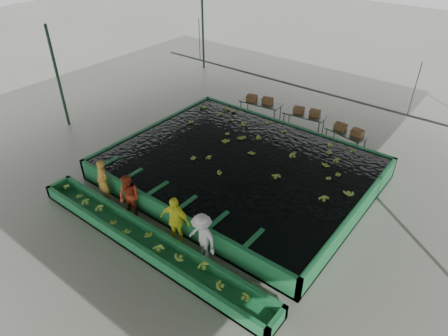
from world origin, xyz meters
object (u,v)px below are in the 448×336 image
Objects in this scene: worker_b at (129,197)px; box_stack_right at (348,132)px; sorting_trough at (147,242)px; box_stack_mid at (307,114)px; worker_a at (103,181)px; packing_table_mid at (303,122)px; worker_c at (175,221)px; box_stack_left at (259,102)px; packing_table_right at (345,141)px; flotation_tank at (239,169)px; worker_d at (202,237)px; packing_table_left at (260,111)px.

box_stack_right is (4.18, 9.23, -0.00)m from worker_b.
sorting_trough is 10.44m from box_stack_mid.
packing_table_mid is (3.23, 9.55, -0.40)m from worker_a.
worker_c reaches higher than worker_a.
sorting_trough is at bearing -76.92° from box_stack_left.
packing_table_right is 0.43m from box_stack_right.
packing_table_mid is at bearing 89.47° from sorting_trough.
packing_table_mid is at bearing 88.95° from flotation_tank.
worker_d reaches higher than box_stack_left.
sorting_trough is 7.67× the size of box_stack_mid.
packing_table_right is at bearing 57.48° from worker_b.
flotation_tank is 5.25m from packing_table_mid.
packing_table_right is 4.80m from box_stack_left.
worker_c is at bearing -82.56° from flotation_tank.
packing_table_right is at bearing -1.06° from box_stack_left.
packing_table_left is (-2.27, 10.10, 0.23)m from sorting_trough.
packing_table_right reaches higher than sorting_trough.
sorting_trough is 1.19m from worker_c.
box_stack_left is (-2.43, -0.29, 0.52)m from packing_table_mid.
worker_a is 9.35m from packing_table_left.
worker_c is at bearing 4.19° from worker_a.
worker_d reaches higher than flotation_tank.
worker_d is 9.21m from packing_table_right.
box_stack_left is at bearing 103.08° from sorting_trough.
worker_a is at bearing -121.42° from box_stack_right.
packing_table_left is (-2.27, 5.00, 0.03)m from flotation_tank.
worker_b is 9.72m from packing_table_mid.
packing_table_left is at bearing 88.92° from worker_a.
packing_table_left reaches higher than packing_table_mid.
packing_table_mid is 1.09× the size of packing_table_right.
packing_table_left is at bearing 178.42° from packing_table_right.
packing_table_mid is at bearing 71.09° from worker_b.
box_stack_right reaches higher than flotation_tank.
worker_a is at bearing -95.28° from packing_table_left.
box_stack_right reaches higher than sorting_trough.
flotation_tank is 4.99× the size of packing_table_mid.
box_stack_left is 2.54m from box_stack_mid.
packing_table_left is 2.38m from packing_table_mid.
packing_table_right is 1.34× the size of box_stack_left.
sorting_trough is at bearing -33.93° from worker_b.
sorting_trough is 10.27m from packing_table_right.
sorting_trough is at bearing -90.53° from packing_table_mid.
box_stack_left is at bearing -173.26° from packing_table_mid.
box_stack_left is (-4.05, 9.26, 0.11)m from worker_d.
box_stack_mid is 0.96× the size of box_stack_right.
sorting_trough is 10.35m from box_stack_right.
worker_d is (1.15, 0.00, -0.06)m from worker_c.
worker_b is at bearing -172.01° from worker_d.
worker_b is (-1.68, -4.30, 0.39)m from flotation_tank.
sorting_trough is 7.37× the size of box_stack_right.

